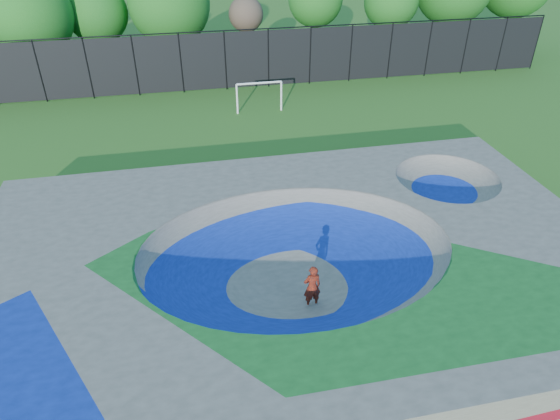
{
  "coord_description": "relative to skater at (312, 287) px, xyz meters",
  "views": [
    {
      "loc": [
        -3.34,
        -13.34,
        11.76
      ],
      "look_at": [
        0.07,
        3.0,
        1.1
      ],
      "focal_mm": 32.0,
      "sensor_mm": 36.0,
      "label": 1
    }
  ],
  "objects": [
    {
      "name": "ground",
      "position": [
        -0.23,
        1.39,
        -0.83
      ],
      "size": [
        120.0,
        120.0,
        0.0
      ],
      "primitive_type": "plane",
      "color": "#2C601A",
      "rests_on": "ground"
    },
    {
      "name": "skate_deck",
      "position": [
        -0.23,
        1.39,
        -0.08
      ],
      "size": [
        22.0,
        14.0,
        1.5
      ],
      "primitive_type": "cube",
      "color": "gray",
      "rests_on": "ground"
    },
    {
      "name": "skater",
      "position": [
        0.0,
        0.0,
        0.0
      ],
      "size": [
        0.65,
        0.46,
        1.66
      ],
      "primitive_type": "imported",
      "rotation": [
        0.0,
        0.0,
        3.25
      ],
      "color": "red",
      "rests_on": "ground"
    },
    {
      "name": "skateboard",
      "position": [
        0.0,
        0.0,
        -0.81
      ],
      "size": [
        0.81,
        0.36,
        0.05
      ],
      "primitive_type": "cube",
      "rotation": [
        0.0,
        0.0,
        0.18
      ],
      "color": "black",
      "rests_on": "ground"
    },
    {
      "name": "soccer_goal",
      "position": [
        1.29,
        17.69,
        0.5
      ],
      "size": [
        2.92,
        0.12,
        1.92
      ],
      "color": "white",
      "rests_on": "ground"
    },
    {
      "name": "fence",
      "position": [
        -0.23,
        22.39,
        1.27
      ],
      "size": [
        48.09,
        0.09,
        4.04
      ],
      "color": "black",
      "rests_on": "ground"
    },
    {
      "name": "treeline",
      "position": [
        0.75,
        27.1,
        4.27
      ],
      "size": [
        53.08,
        7.14,
        8.56
      ],
      "color": "#3F2D1F",
      "rests_on": "ground"
    }
  ]
}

